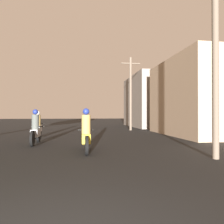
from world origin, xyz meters
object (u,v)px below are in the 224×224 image
object	(u,v)px
motorcycle_white	(38,127)
utility_pole_near	(215,31)
motorcycle_silver	(36,130)
building_right_far	(150,102)
motorcycle_yellow	(86,134)
building_right_near	(202,98)
utility_pole_far	(131,92)

from	to	relation	value
motorcycle_white	utility_pole_near	xyz separation A→B (m)	(6.52, -7.16, 3.29)
motorcycle_silver	utility_pole_near	distance (m)	8.07
motorcycle_white	building_right_far	size ratio (longest dim) A/B	0.25
motorcycle_yellow	building_right_near	distance (m)	9.53
motorcycle_yellow	motorcycle_white	size ratio (longest dim) A/B	1.01
motorcycle_silver	motorcycle_yellow	bearing A→B (deg)	-41.08
motorcycle_white	motorcycle_silver	bearing A→B (deg)	-73.01
motorcycle_yellow	utility_pole_far	distance (m)	10.89
motorcycle_silver	utility_pole_near	bearing A→B (deg)	-29.25
utility_pole_far	utility_pole_near	bearing A→B (deg)	-90.68
motorcycle_silver	building_right_near	size ratio (longest dim) A/B	0.30
building_right_far	building_right_near	bearing A→B (deg)	-87.34
building_right_near	utility_pole_near	distance (m)	8.21
motorcycle_yellow	building_right_near	size ratio (longest dim) A/B	0.28
motorcycle_white	building_right_far	bearing A→B (deg)	51.58
motorcycle_white	building_right_near	distance (m)	10.55
motorcycle_yellow	motorcycle_silver	xyz separation A→B (m)	(-2.19, 2.28, -0.00)
motorcycle_white	utility_pole_near	world-z (taller)	utility_pole_near
motorcycle_silver	utility_pole_near	world-z (taller)	utility_pole_near
motorcycle_yellow	utility_pole_near	world-z (taller)	utility_pole_near
motorcycle_silver	motorcycle_white	distance (m)	3.04
motorcycle_yellow	building_right_far	distance (m)	16.41
motorcycle_white	building_right_far	world-z (taller)	building_right_far
building_right_near	building_right_far	size ratio (longest dim) A/B	0.91
motorcycle_white	building_right_near	xyz separation A→B (m)	(10.39, -0.07, 1.82)
building_right_near	motorcycle_yellow	bearing A→B (deg)	-146.04
motorcycle_white	utility_pole_far	distance (m)	8.44
utility_pole_near	utility_pole_far	xyz separation A→B (m)	(0.14, 11.65, -0.71)
motorcycle_yellow	building_right_far	world-z (taller)	building_right_far
building_right_near	utility_pole_near	world-z (taller)	utility_pole_near
motorcycle_white	utility_pole_near	size ratio (longest dim) A/B	0.27
utility_pole_near	utility_pole_far	bearing A→B (deg)	89.32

